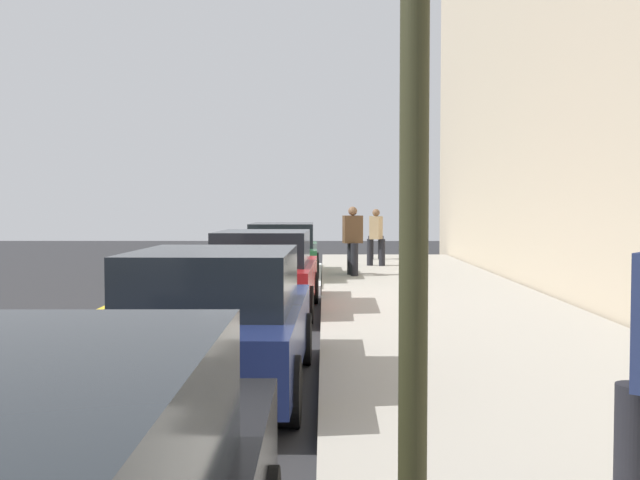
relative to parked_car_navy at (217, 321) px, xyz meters
name	(u,v)px	position (x,y,z in m)	size (l,w,h in m)	color
ground_plane	(268,310)	(6.31, -0.08, -0.76)	(56.00, 56.00, 0.00)	#28282B
sidewalk	(443,306)	(6.31, -3.38, -0.68)	(28.00, 4.60, 0.15)	#A39E93
lane_stripe_centre	(99,310)	(6.31, 3.12, -0.75)	(28.00, 0.14, 0.01)	gold
snow_bank_curb	(310,277)	(11.84, -0.78, -0.65)	(6.57, 0.56, 0.22)	white
parked_car_navy	(217,321)	(0.00, 0.00, 0.00)	(4.33, 1.96, 1.51)	black
parked_car_red	(264,272)	(5.89, -0.04, 0.00)	(4.24, 1.98, 1.51)	black
parked_car_green	(283,252)	(11.98, -0.05, 0.00)	(4.79, 1.94, 1.51)	black
pedestrian_brown_coat	(353,239)	(11.86, -1.88, 0.35)	(0.58, 0.53, 1.79)	black
pedestrian_tan_coat	(376,235)	(15.04, -2.71, 0.31)	(0.54, 0.54, 1.72)	black
pedestrian_olive_coat	(376,233)	(17.82, -2.90, 0.29)	(0.52, 0.53, 1.68)	black
rolling_suitcase	(354,263)	(12.25, -1.92, -0.33)	(0.34, 0.22, 0.91)	#191E38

